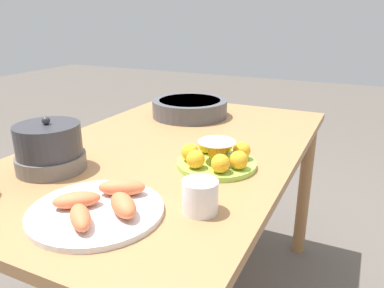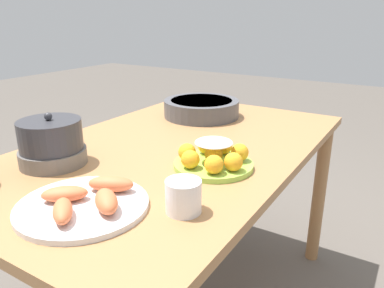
% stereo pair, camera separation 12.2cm
% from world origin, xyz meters
% --- Properties ---
extents(dining_table, '(1.42, 0.87, 0.74)m').
position_xyz_m(dining_table, '(0.00, 0.00, 0.64)').
color(dining_table, '#A87547').
rests_on(dining_table, ground_plane).
extents(cake_plate, '(0.24, 0.24, 0.09)m').
position_xyz_m(cake_plate, '(-0.10, -0.22, 0.77)').
color(cake_plate, '#99CC4C').
rests_on(cake_plate, dining_table).
extents(serving_bowl, '(0.34, 0.34, 0.08)m').
position_xyz_m(serving_bowl, '(0.39, 0.12, 0.78)').
color(serving_bowl, '#4C4C51').
rests_on(serving_bowl, dining_table).
extents(sauce_bowl, '(0.10, 0.10, 0.03)m').
position_xyz_m(sauce_bowl, '(0.65, 0.21, 0.75)').
color(sauce_bowl, beige).
rests_on(sauce_bowl, dining_table).
extents(seafood_platter, '(0.32, 0.32, 0.06)m').
position_xyz_m(seafood_platter, '(-0.49, -0.08, 0.75)').
color(seafood_platter, silver).
rests_on(seafood_platter, dining_table).
extents(cup_near, '(0.09, 0.09, 0.08)m').
position_xyz_m(cup_near, '(-0.38, -0.29, 0.78)').
color(cup_near, white).
rests_on(cup_near, dining_table).
extents(warming_pot, '(0.20, 0.20, 0.16)m').
position_xyz_m(warming_pot, '(-0.34, 0.22, 0.80)').
color(warming_pot, '#66605B').
rests_on(warming_pot, dining_table).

